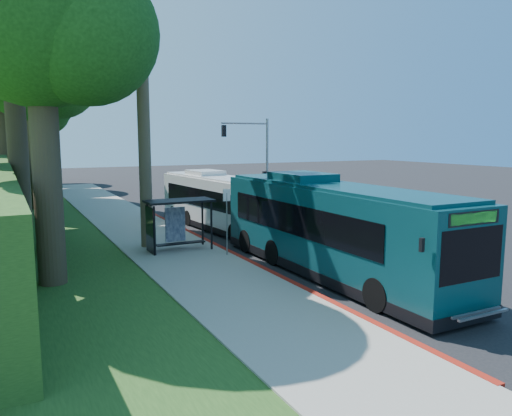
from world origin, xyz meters
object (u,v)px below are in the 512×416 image
bus_shelter (173,215)px  white_bus (219,201)px  teal_bus (330,227)px  pickup (231,197)px

bus_shelter → white_bus: bearing=47.5°
bus_shelter → white_bus: white_bus is taller
white_bus → teal_bus: bearing=-95.0°
bus_shelter → teal_bus: teal_bus is taller
white_bus → teal_bus: 11.39m
pickup → bus_shelter: bearing=-112.4°
pickup → teal_bus: bearing=-91.4°
teal_bus → pickup: size_ratio=2.33×
white_bus → pickup: bearing=56.2°
teal_bus → pickup: 20.53m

